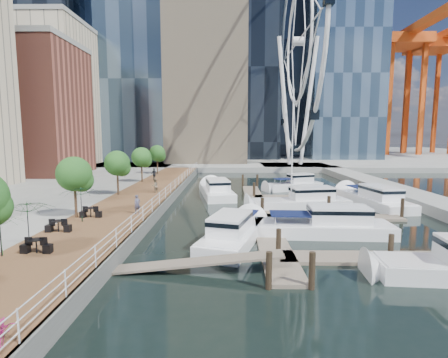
% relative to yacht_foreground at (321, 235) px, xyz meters
% --- Properties ---
extents(ground, '(520.00, 520.00, 0.00)m').
position_rel_yacht_foreground_xyz_m(ground, '(-6.79, -2.96, 0.00)').
color(ground, black).
rests_on(ground, ground).
extents(boardwalk, '(6.00, 60.00, 1.00)m').
position_rel_yacht_foreground_xyz_m(boardwalk, '(-15.79, 12.04, 0.50)').
color(boardwalk, brown).
rests_on(boardwalk, ground).
extents(seawall, '(0.25, 60.00, 1.00)m').
position_rel_yacht_foreground_xyz_m(seawall, '(-12.79, 12.04, 0.50)').
color(seawall, '#595954').
rests_on(seawall, ground).
extents(land_far, '(200.00, 114.00, 1.00)m').
position_rel_yacht_foreground_xyz_m(land_far, '(-6.79, 99.04, 0.50)').
color(land_far, gray).
rests_on(land_far, ground).
extents(breakwater, '(4.00, 60.00, 1.00)m').
position_rel_yacht_foreground_xyz_m(breakwater, '(13.21, 17.04, 0.50)').
color(breakwater, gray).
rests_on(breakwater, ground).
extents(pier, '(14.00, 12.00, 1.00)m').
position_rel_yacht_foreground_xyz_m(pier, '(7.21, 49.04, 0.50)').
color(pier, gray).
rests_on(pier, ground).
extents(railing, '(0.10, 60.00, 1.05)m').
position_rel_yacht_foreground_xyz_m(railing, '(-12.89, 12.04, 1.52)').
color(railing, white).
rests_on(railing, boardwalk).
extents(floating_docks, '(16.00, 34.00, 2.60)m').
position_rel_yacht_foreground_xyz_m(floating_docks, '(1.18, 7.02, 0.49)').
color(floating_docks, '#6D6051').
rests_on(floating_docks, ground).
extents(ferris_wheel, '(5.80, 45.60, 47.80)m').
position_rel_yacht_foreground_xyz_m(ferris_wheel, '(7.21, 49.04, 25.92)').
color(ferris_wheel, white).
rests_on(ferris_wheel, ground).
extents(port_cranes, '(40.00, 52.00, 38.00)m').
position_rel_yacht_foreground_xyz_m(port_cranes, '(60.88, 92.71, 20.00)').
color(port_cranes, '#D84C14').
rests_on(port_cranes, ground).
extents(street_trees, '(2.60, 42.60, 4.60)m').
position_rel_yacht_foreground_xyz_m(street_trees, '(-18.19, 11.04, 4.29)').
color(street_trees, '#3F2B1C').
rests_on(street_trees, ground).
extents(cafe_tables, '(2.50, 13.70, 0.74)m').
position_rel_yacht_foreground_xyz_m(cafe_tables, '(-17.19, -4.96, 1.37)').
color(cafe_tables, black).
rests_on(cafe_tables, ground).
extents(yacht_foreground, '(11.02, 3.37, 2.15)m').
position_rel_yacht_foreground_xyz_m(yacht_foreground, '(0.00, 0.00, 0.00)').
color(yacht_foreground, white).
rests_on(yacht_foreground, ground).
extents(bicycle, '(1.41, 1.83, 0.93)m').
position_rel_yacht_foreground_xyz_m(bicycle, '(-13.29, -15.10, 1.46)').
color(bicycle, '#90154C').
rests_on(bicycle, boardwalk).
extents(pedestrian_near, '(0.64, 0.63, 1.48)m').
position_rel_yacht_foreground_xyz_m(pedestrian_near, '(-13.92, 2.44, 1.74)').
color(pedestrian_near, '#46465E').
rests_on(pedestrian_near, boardwalk).
extents(pedestrian_mid, '(0.91, 0.93, 1.50)m').
position_rel_yacht_foreground_xyz_m(pedestrian_mid, '(-14.63, 12.39, 1.75)').
color(pedestrian_mid, '#7F6F57').
rests_on(pedestrian_mid, boardwalk).
extents(pedestrian_far, '(1.06, 0.80, 1.68)m').
position_rel_yacht_foreground_xyz_m(pedestrian_far, '(-16.97, 23.04, 1.84)').
color(pedestrian_far, '#31353D').
rests_on(pedestrian_far, boardwalk).
extents(moored_yachts, '(21.20, 32.77, 11.50)m').
position_rel_yacht_foreground_xyz_m(moored_yachts, '(0.05, 8.89, 0.00)').
color(moored_yachts, white).
rests_on(moored_yachts, ground).
extents(cafe_seating, '(4.20, 10.28, 2.60)m').
position_rel_yacht_foreground_xyz_m(cafe_seating, '(-17.61, -4.24, 2.24)').
color(cafe_seating, '#103B12').
rests_on(cafe_seating, ground).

